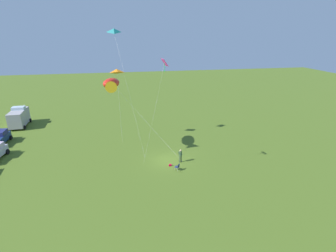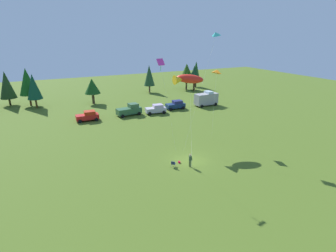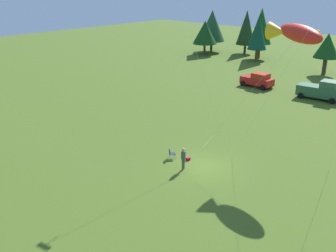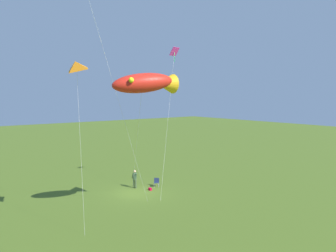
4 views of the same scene
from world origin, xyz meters
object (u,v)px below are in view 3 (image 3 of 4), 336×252
object	(u,v)px
folding_chair	(171,153)
truck_green_flatbed	(321,90)
person_kite_flyer	(183,157)
car_red_sedan	(258,80)
kite_large_fish	(295,33)
backpack_on_grass	(188,159)

from	to	relation	value
folding_chair	truck_green_flatbed	distance (m)	24.00
person_kite_flyer	truck_green_flatbed	xyz separation A→B (m)	(0.06, 24.71, 0.08)
person_kite_flyer	car_red_sedan	distance (m)	26.00
kite_large_fish	person_kite_flyer	bearing A→B (deg)	-115.78
truck_green_flatbed	kite_large_fish	size ratio (longest dim) A/B	0.50
person_kite_flyer	car_red_sedan	bearing A→B (deg)	90.11
person_kite_flyer	folding_chair	size ratio (longest dim) A/B	2.12
car_red_sedan	truck_green_flatbed	world-z (taller)	truck_green_flatbed
car_red_sedan	kite_large_fish	size ratio (longest dim) A/B	0.41
folding_chair	car_red_sedan	size ratio (longest dim) A/B	0.19
folding_chair	car_red_sedan	xyz separation A→B (m)	(-6.36, 23.82, 0.46)
car_red_sedan	truck_green_flatbed	distance (m)	8.38
backpack_on_grass	truck_green_flatbed	size ratio (longest dim) A/B	0.06
person_kite_flyer	truck_green_flatbed	distance (m)	24.71
backpack_on_grass	folding_chair	bearing A→B (deg)	-151.36
backpack_on_grass	car_red_sedan	xyz separation A→B (m)	(-7.57, 23.16, 0.84)
car_red_sedan	folding_chair	bearing A→B (deg)	-73.38
truck_green_flatbed	person_kite_flyer	bearing A→B (deg)	-95.63
car_red_sedan	kite_large_fish	world-z (taller)	kite_large_fish
backpack_on_grass	car_red_sedan	distance (m)	24.38
person_kite_flyer	folding_chair	world-z (taller)	person_kite_flyer
folding_chair	truck_green_flatbed	size ratio (longest dim) A/B	0.16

